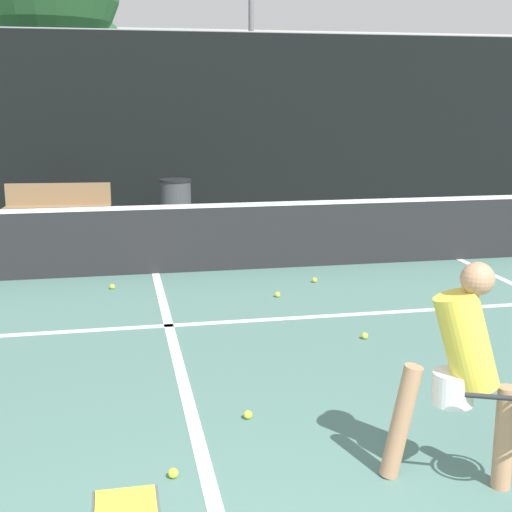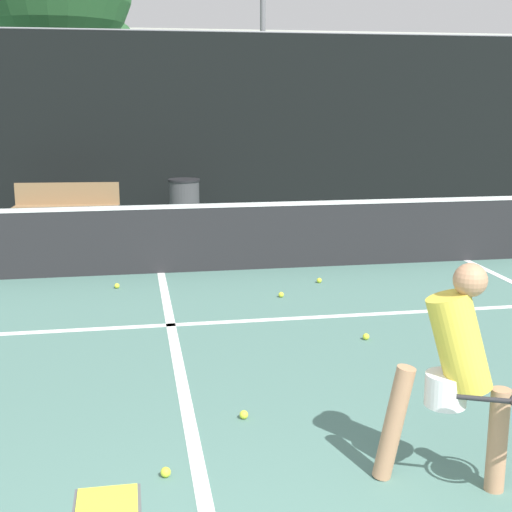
# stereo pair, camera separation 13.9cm
# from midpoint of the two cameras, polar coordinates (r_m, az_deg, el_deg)

# --- Properties ---
(court_service_line) EXTENTS (8.25, 0.10, 0.01)m
(court_service_line) POSITION_cam_midpoint_polar(r_m,az_deg,el_deg) (7.64, -7.51, -5.53)
(court_service_line) COLOR white
(court_service_line) RESTS_ON ground
(court_center_mark) EXTENTS (0.10, 7.17, 0.01)m
(court_center_mark) POSITION_cam_midpoint_polar(r_m,az_deg,el_deg) (6.48, -6.76, -8.87)
(court_center_mark) COLOR white
(court_center_mark) RESTS_ON ground
(net) EXTENTS (11.09, 0.09, 1.07)m
(net) POSITION_cam_midpoint_polar(r_m,az_deg,el_deg) (9.79, -8.54, 1.51)
(net) COLOR slate
(net) RESTS_ON ground
(fence_back) EXTENTS (24.00, 0.06, 3.64)m
(fence_back) POSITION_cam_midpoint_polar(r_m,az_deg,el_deg) (14.37, -9.69, 10.18)
(fence_back) COLOR black
(fence_back) RESTS_ON ground
(player_practicing) EXTENTS (1.02, 0.84, 1.42)m
(player_practicing) POSITION_cam_midpoint_polar(r_m,az_deg,el_deg) (4.50, 15.42, -8.48)
(player_practicing) COLOR tan
(player_practicing) RESTS_ON ground
(tennis_ball_scattered_0) EXTENTS (0.07, 0.07, 0.07)m
(tennis_ball_scattered_0) POSITION_cam_midpoint_polar(r_m,az_deg,el_deg) (9.18, -11.86, -2.42)
(tennis_ball_scattered_0) COLOR #D1E033
(tennis_ball_scattered_0) RESTS_ON ground
(tennis_ball_scattered_3) EXTENTS (0.07, 0.07, 0.07)m
(tennis_ball_scattered_3) POSITION_cam_midpoint_polar(r_m,az_deg,el_deg) (8.63, 1.27, -3.10)
(tennis_ball_scattered_3) COLOR #D1E033
(tennis_ball_scattered_3) RESTS_ON ground
(tennis_ball_scattered_6) EXTENTS (0.07, 0.07, 0.07)m
(tennis_ball_scattered_6) POSITION_cam_midpoint_polar(r_m,az_deg,el_deg) (7.23, 8.14, -6.34)
(tennis_ball_scattered_6) COLOR #D1E033
(tennis_ball_scattered_6) RESTS_ON ground
(tennis_ball_scattered_7) EXTENTS (0.07, 0.07, 0.07)m
(tennis_ball_scattered_7) POSITION_cam_midpoint_polar(r_m,az_deg,el_deg) (5.47, -1.40, -12.58)
(tennis_ball_scattered_7) COLOR #D1E033
(tennis_ball_scattered_7) RESTS_ON ground
(tennis_ball_scattered_9) EXTENTS (0.07, 0.07, 0.07)m
(tennis_ball_scattered_9) POSITION_cam_midpoint_polar(r_m,az_deg,el_deg) (4.75, -7.52, -16.85)
(tennis_ball_scattered_9) COLOR #D1E033
(tennis_ball_scattered_9) RESTS_ON ground
(tennis_ball_scattered_10) EXTENTS (0.07, 0.07, 0.07)m
(tennis_ball_scattered_10) POSITION_cam_midpoint_polar(r_m,az_deg,el_deg) (9.33, 4.28, -1.93)
(tennis_ball_scattered_10) COLOR #D1E033
(tennis_ball_scattered_10) RESTS_ON ground
(courtside_bench) EXTENTS (1.90, 0.56, 0.86)m
(courtside_bench) POSITION_cam_midpoint_polar(r_m,az_deg,el_deg) (13.35, -15.85, 3.95)
(courtside_bench) COLOR olive
(courtside_bench) RESTS_ON ground
(trash_bin) EXTENTS (0.60, 0.60, 0.88)m
(trash_bin) POSITION_cam_midpoint_polar(r_m,az_deg,el_deg) (13.51, -6.71, 4.28)
(trash_bin) COLOR #3F3F42
(trash_bin) RESTS_ON ground
(parked_car) EXTENTS (1.69, 4.08, 1.39)m
(parked_car) POSITION_cam_midpoint_polar(r_m,az_deg,el_deg) (18.81, -12.42, 6.82)
(parked_car) COLOR maroon
(parked_car) RESTS_ON ground
(tree_mid) EXTENTS (3.44, 3.44, 3.92)m
(tree_mid) POSITION_cam_midpoint_polar(r_m,az_deg,el_deg) (21.83, 8.20, 15.20)
(tree_mid) COLOR brown
(tree_mid) RESTS_ON ground
(tree_east) EXTENTS (2.82, 2.82, 4.97)m
(tree_east) POSITION_cam_midpoint_polar(r_m,az_deg,el_deg) (23.59, -13.73, 15.03)
(tree_east) COLOR brown
(tree_east) RESTS_ON ground
(building_far) EXTENTS (36.00, 2.40, 4.86)m
(building_far) POSITION_cam_midpoint_polar(r_m,az_deg,el_deg) (28.49, -10.64, 12.44)
(building_far) COLOR beige
(building_far) RESTS_ON ground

